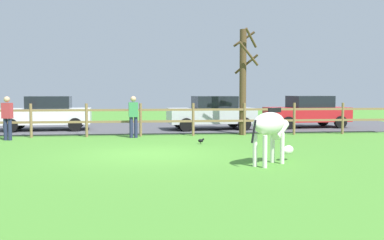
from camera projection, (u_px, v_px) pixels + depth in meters
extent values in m
plane|color=#47842D|center=(148.00, 154.00, 12.46)|extent=(60.00, 60.00, 0.00)
cube|color=#47474C|center=(146.00, 127.00, 21.68)|extent=(28.00, 7.40, 0.05)
cylinder|color=olive|center=(31.00, 121.00, 16.86)|extent=(0.11, 0.11, 1.35)
cylinder|color=olive|center=(87.00, 120.00, 17.10)|extent=(0.11, 0.11, 1.35)
cylinder|color=olive|center=(141.00, 120.00, 17.34)|extent=(0.11, 0.11, 1.35)
cylinder|color=olive|center=(193.00, 119.00, 17.58)|extent=(0.11, 0.11, 1.35)
cylinder|color=olive|center=(244.00, 119.00, 17.82)|extent=(0.11, 0.11, 1.35)
cylinder|color=olive|center=(294.00, 119.00, 18.06)|extent=(0.11, 0.11, 1.35)
cylinder|color=olive|center=(343.00, 118.00, 18.30)|extent=(0.11, 0.11, 1.35)
cube|color=olive|center=(141.00, 122.00, 17.35)|extent=(21.50, 0.06, 0.09)
cube|color=olive|center=(141.00, 110.00, 17.32)|extent=(21.50, 0.06, 0.09)
cylinder|color=#513A23|center=(243.00, 82.00, 17.86)|extent=(0.28, 0.28, 4.40)
cylinder|color=#513A23|center=(249.00, 54.00, 17.39)|extent=(0.92, 0.39, 0.97)
cylinder|color=#513A23|center=(246.00, 64.00, 18.26)|extent=(0.96, 0.61, 0.84)
cylinder|color=#513A23|center=(244.00, 39.00, 18.17)|extent=(0.92, 0.38, 0.66)
cylinder|color=#513A23|center=(251.00, 38.00, 17.50)|extent=(0.66, 0.65, 0.76)
ellipsoid|color=white|center=(269.00, 124.00, 10.52)|extent=(1.25, 1.18, 0.56)
cylinder|color=white|center=(273.00, 147.00, 10.96)|extent=(0.11, 0.11, 0.78)
cylinder|color=white|center=(282.00, 148.00, 10.77)|extent=(0.11, 0.11, 0.78)
cylinder|color=white|center=(255.00, 151.00, 10.36)|extent=(0.11, 0.11, 0.78)
cylinder|color=white|center=(265.00, 152.00, 10.18)|extent=(0.11, 0.11, 0.78)
cylinder|color=white|center=(280.00, 130.00, 10.93)|extent=(0.60, 0.57, 0.51)
ellipsoid|color=white|center=(288.00, 150.00, 11.27)|extent=(0.46, 0.44, 0.24)
cube|color=black|center=(275.00, 110.00, 10.69)|extent=(0.45, 0.40, 0.12)
cylinder|color=black|center=(254.00, 131.00, 10.04)|extent=(0.18, 0.16, 0.54)
cylinder|color=black|center=(201.00, 143.00, 14.82)|extent=(0.01, 0.01, 0.06)
cylinder|color=black|center=(201.00, 143.00, 14.79)|extent=(0.01, 0.01, 0.06)
ellipsoid|color=black|center=(201.00, 141.00, 14.80)|extent=(0.18, 0.10, 0.12)
sphere|color=black|center=(203.00, 139.00, 14.81)|extent=(0.07, 0.07, 0.07)
cube|color=white|center=(46.00, 116.00, 19.57)|extent=(4.12, 2.01, 0.70)
cube|color=black|center=(49.00, 102.00, 19.56)|extent=(2.02, 1.71, 0.56)
cylinder|color=black|center=(11.00, 126.00, 18.51)|extent=(0.61, 0.23, 0.60)
cylinder|color=black|center=(19.00, 123.00, 20.17)|extent=(0.61, 0.23, 0.60)
cylinder|color=black|center=(75.00, 125.00, 19.02)|extent=(0.61, 0.23, 0.60)
cylinder|color=black|center=(78.00, 122.00, 20.68)|extent=(0.61, 0.23, 0.60)
cube|color=#B7BABF|center=(211.00, 116.00, 20.03)|extent=(4.14, 2.06, 0.70)
cube|color=black|center=(214.00, 102.00, 20.02)|extent=(2.04, 1.73, 0.56)
cylinder|color=black|center=(186.00, 125.00, 18.95)|extent=(0.61, 0.23, 0.60)
cylinder|color=black|center=(180.00, 122.00, 20.61)|extent=(0.61, 0.23, 0.60)
cylinder|color=black|center=(244.00, 124.00, 19.50)|extent=(0.61, 0.23, 0.60)
cylinder|color=black|center=(233.00, 121.00, 21.16)|extent=(0.61, 0.23, 0.60)
cube|color=red|center=(307.00, 114.00, 21.14)|extent=(4.13, 2.05, 0.70)
cube|color=black|center=(310.00, 102.00, 21.13)|extent=(2.03, 1.73, 0.56)
cylinder|color=black|center=(288.00, 123.00, 20.07)|extent=(0.61, 0.23, 0.60)
cylinder|color=black|center=(274.00, 121.00, 21.73)|extent=(0.61, 0.23, 0.60)
cylinder|color=black|center=(341.00, 122.00, 20.60)|extent=(0.61, 0.23, 0.60)
cylinder|color=black|center=(323.00, 120.00, 22.26)|extent=(0.61, 0.23, 0.60)
cylinder|color=#232847|center=(5.00, 129.00, 15.97)|extent=(0.14, 0.14, 0.82)
cylinder|color=#232847|center=(10.00, 129.00, 15.94)|extent=(0.14, 0.14, 0.82)
cube|color=#B7333D|center=(7.00, 111.00, 15.91)|extent=(0.41, 0.31, 0.58)
sphere|color=tan|center=(7.00, 99.00, 15.88)|extent=(0.22, 0.22, 0.22)
cylinder|color=#232847|center=(131.00, 127.00, 16.82)|extent=(0.14, 0.14, 0.82)
cylinder|color=#232847|center=(136.00, 127.00, 16.85)|extent=(0.14, 0.14, 0.82)
cube|color=#38844C|center=(133.00, 110.00, 16.79)|extent=(0.38, 0.25, 0.58)
sphere|color=tan|center=(133.00, 99.00, 16.76)|extent=(0.22, 0.22, 0.22)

